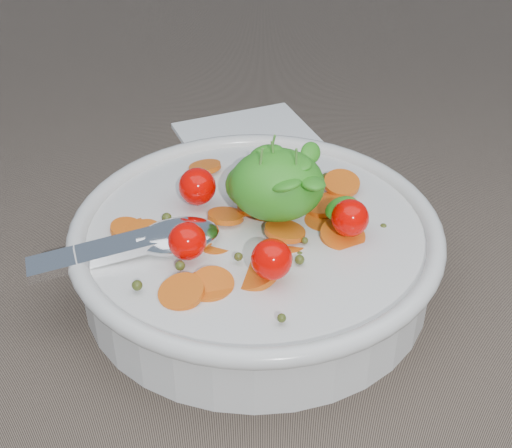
{
  "coord_description": "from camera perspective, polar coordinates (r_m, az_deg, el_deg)",
  "views": [
    {
      "loc": [
        0.0,
        -0.44,
        0.38
      ],
      "look_at": [
        -0.0,
        0.02,
        0.06
      ],
      "focal_mm": 50.0,
      "sensor_mm": 36.0,
      "label": 1
    }
  ],
  "objects": [
    {
      "name": "napkin",
      "position": [
        0.79,
        -0.57,
        6.87
      ],
      "size": [
        0.18,
        0.17,
        0.01
      ],
      "primitive_type": "cube",
      "rotation": [
        0.0,
        0.0,
        0.4
      ],
      "color": "white",
      "rests_on": "ground"
    },
    {
      "name": "ground",
      "position": [
        0.58,
        0.34,
        -5.78
      ],
      "size": [
        6.0,
        6.0,
        0.0
      ],
      "primitive_type": "plane",
      "color": "#705F50",
      "rests_on": "ground"
    },
    {
      "name": "bowl",
      "position": [
        0.57,
        0.0,
        -1.92
      ],
      "size": [
        0.32,
        0.3,
        0.13
      ],
      "color": "silver",
      "rests_on": "ground"
    }
  ]
}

